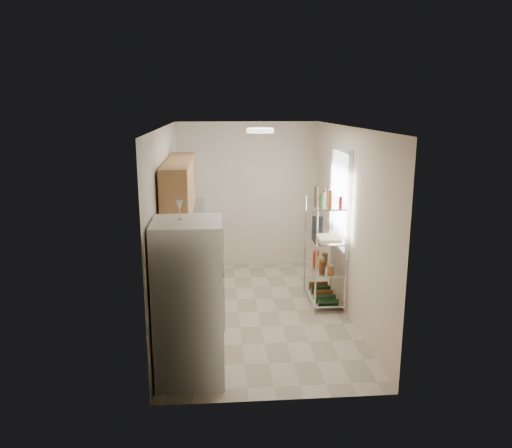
{
  "coord_description": "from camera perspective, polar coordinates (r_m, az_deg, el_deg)",
  "views": [
    {
      "loc": [
        -0.57,
        -6.62,
        2.88
      ],
      "look_at": [
        -0.01,
        0.25,
        1.23
      ],
      "focal_mm": 35.0,
      "sensor_mm": 36.0,
      "label": 1
    }
  ],
  "objects": [
    {
      "name": "range_hood",
      "position": [
        7.67,
        -7.79,
        2.13
      ],
      "size": [
        0.5,
        0.6,
        0.12
      ],
      "primitive_type": "cube",
      "color": "#B7BABC",
      "rests_on": "room"
    },
    {
      "name": "window",
      "position": [
        7.31,
        9.63,
        2.78
      ],
      "size": [
        0.06,
        1.0,
        1.46
      ],
      "primitive_type": "cube",
      "color": "white",
      "rests_on": "room"
    },
    {
      "name": "wine_glass_b",
      "position": [
        5.16,
        -8.72,
        1.51
      ],
      "size": [
        0.07,
        0.07,
        0.18
      ],
      "primitive_type": null,
      "color": "silver",
      "rests_on": "refrigerator"
    },
    {
      "name": "bakers_rack",
      "position": [
        7.31,
        7.93,
        -0.72
      ],
      "size": [
        0.45,
        0.9,
        1.73
      ],
      "color": "silver",
      "rests_on": "ground"
    },
    {
      "name": "counter_run",
      "position": [
        7.47,
        -7.12,
        -5.62
      ],
      "size": [
        0.63,
        3.51,
        0.9
      ],
      "color": "#B9824F",
      "rests_on": "ground"
    },
    {
      "name": "refrigerator",
      "position": [
        5.36,
        -7.63,
        -8.72
      ],
      "size": [
        0.71,
        0.71,
        1.74
      ],
      "primitive_type": "cube",
      "color": "white",
      "rests_on": "ground"
    },
    {
      "name": "espresso_machine",
      "position": [
        7.6,
        7.05,
        0.21
      ],
      "size": [
        0.21,
        0.27,
        0.28
      ],
      "primitive_type": "cube",
      "rotation": [
        0.0,
        0.0,
        -0.2
      ],
      "color": "black",
      "rests_on": "bakers_rack"
    },
    {
      "name": "frying_pan_small",
      "position": [
        7.74,
        -6.92,
        -1.32
      ],
      "size": [
        0.25,
        0.25,
        0.04
      ],
      "primitive_type": "cylinder",
      "rotation": [
        0.0,
        0.0,
        0.22
      ],
      "color": "black",
      "rests_on": "counter_run"
    },
    {
      "name": "room",
      "position": [
        6.83,
        0.25,
        0.06
      ],
      "size": [
        2.52,
        4.42,
        2.62
      ],
      "color": "beige",
      "rests_on": "ground"
    },
    {
      "name": "upper_cabinets",
      "position": [
        6.82,
        -8.71,
        4.26
      ],
      "size": [
        0.33,
        2.2,
        0.72
      ],
      "primitive_type": "cube",
      "color": "#B9824F",
      "rests_on": "room"
    },
    {
      "name": "ceiling_dome",
      "position": [
        6.35,
        0.49,
        10.65
      ],
      "size": [
        0.34,
        0.34,
        0.05
      ],
      "primitive_type": "cylinder",
      "color": "white",
      "rests_on": "room"
    },
    {
      "name": "rice_cooker",
      "position": [
        7.4,
        -7.09,
        -1.37
      ],
      "size": [
        0.25,
        0.25,
        0.2
      ],
      "primitive_type": "cylinder",
      "color": "silver",
      "rests_on": "counter_run"
    },
    {
      "name": "frying_pan_large",
      "position": [
        7.64,
        -7.88,
        -1.54
      ],
      "size": [
        0.3,
        0.3,
        0.04
      ],
      "primitive_type": "cylinder",
      "rotation": [
        0.0,
        0.0,
        -0.26
      ],
      "color": "black",
      "rests_on": "counter_run"
    },
    {
      "name": "cutting_board",
      "position": [
        7.24,
        8.29,
        -1.54
      ],
      "size": [
        0.33,
        0.41,
        0.03
      ],
      "primitive_type": "cube",
      "rotation": [
        0.0,
        0.0,
        -0.05
      ],
      "color": "tan",
      "rests_on": "bakers_rack"
    },
    {
      "name": "wine_glass_a",
      "position": [
        5.14,
        -8.73,
        1.56
      ],
      "size": [
        0.07,
        0.07,
        0.2
      ],
      "primitive_type": null,
      "color": "silver",
      "rests_on": "refrigerator"
    },
    {
      "name": "storage_bag",
      "position": [
        7.7,
        6.89,
        -3.62
      ],
      "size": [
        0.12,
        0.14,
        0.14
      ],
      "primitive_type": "cube",
      "rotation": [
        0.0,
        0.0,
        -0.25
      ],
      "color": "red",
      "rests_on": "bakers_rack"
    }
  ]
}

